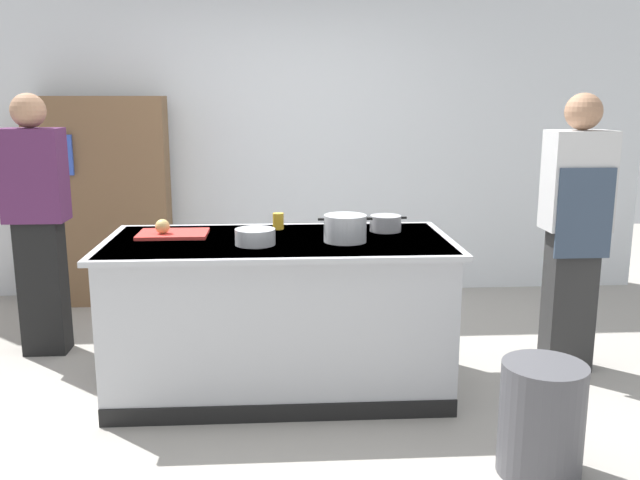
{
  "coord_description": "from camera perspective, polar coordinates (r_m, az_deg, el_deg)",
  "views": [
    {
      "loc": [
        0.0,
        -3.81,
        1.7
      ],
      "look_at": [
        0.25,
        0.2,
        0.85
      ],
      "focal_mm": 38.28,
      "sensor_mm": 36.0,
      "label": 1
    }
  ],
  "objects": [
    {
      "name": "back_wall",
      "position": [
        5.91,
        -3.62,
        10.0
      ],
      "size": [
        6.4,
        0.12,
        3.0
      ],
      "primitive_type": "cube",
      "color": "silver",
      "rests_on": "ground_plane"
    },
    {
      "name": "trash_bin",
      "position": [
        3.35,
        18.02,
        -14.05
      ],
      "size": [
        0.38,
        0.38,
        0.53
      ],
      "primitive_type": "cylinder",
      "color": "#4C4C51",
      "rests_on": "ground_plane"
    },
    {
      "name": "counter_island",
      "position": [
        4.0,
        -3.41,
        -6.04
      ],
      "size": [
        1.98,
        0.98,
        0.9
      ],
      "color": "#B7BABF",
      "rests_on": "ground_plane"
    },
    {
      "name": "bookshelf",
      "position": [
        5.85,
        -17.86,
        3.05
      ],
      "size": [
        1.1,
        0.31,
        1.7
      ],
      "color": "brown",
      "rests_on": "ground_plane"
    },
    {
      "name": "person_guest",
      "position": [
        4.81,
        -22.54,
        1.6
      ],
      "size": [
        0.38,
        0.24,
        1.72
      ],
      "rotation": [
        0.0,
        0.0,
        -1.73
      ],
      "color": "black",
      "rests_on": "ground_plane"
    },
    {
      "name": "stock_pot",
      "position": [
        3.81,
        2.11,
        0.98
      ],
      "size": [
        0.31,
        0.24,
        0.15
      ],
      "color": "#B7BABF",
      "rests_on": "counter_island"
    },
    {
      "name": "person_chef",
      "position": [
        4.44,
        20.52,
        1.0
      ],
      "size": [
        0.38,
        0.25,
        1.72
      ],
      "rotation": [
        0.0,
        0.0,
        1.53
      ],
      "color": "#2C2C2C",
      "rests_on": "ground_plane"
    },
    {
      "name": "mixing_bowl",
      "position": [
        3.75,
        -5.44,
        0.27
      ],
      "size": [
        0.22,
        0.22,
        0.09
      ],
      "primitive_type": "cylinder",
      "color": "#B7BABF",
      "rests_on": "counter_island"
    },
    {
      "name": "ground_plane",
      "position": [
        4.17,
        -3.33,
        -12.13
      ],
      "size": [
        10.0,
        10.0,
        0.0
      ],
      "primitive_type": "plane",
      "color": "#9E9991"
    },
    {
      "name": "juice_cup",
      "position": [
        4.18,
        -3.46,
        1.58
      ],
      "size": [
        0.07,
        0.07,
        0.1
      ],
      "primitive_type": "cylinder",
      "color": "yellow",
      "rests_on": "counter_island"
    },
    {
      "name": "cutting_board",
      "position": [
        4.07,
        -12.19,
        0.49
      ],
      "size": [
        0.4,
        0.28,
        0.02
      ],
      "primitive_type": "cube",
      "color": "red",
      "rests_on": "counter_island"
    },
    {
      "name": "sauce_pan",
      "position": [
        4.13,
        5.5,
        1.4
      ],
      "size": [
        0.25,
        0.19,
        0.1
      ],
      "color": "#99999E",
      "rests_on": "counter_island"
    },
    {
      "name": "onion",
      "position": [
        4.04,
        -13.03,
        1.11
      ],
      "size": [
        0.08,
        0.08,
        0.08
      ],
      "primitive_type": "sphere",
      "color": "tan",
      "rests_on": "cutting_board"
    }
  ]
}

